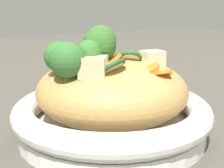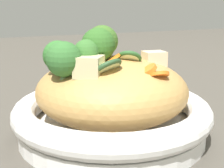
% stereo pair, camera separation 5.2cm
% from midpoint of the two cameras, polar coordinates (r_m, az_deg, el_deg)
% --- Properties ---
extents(ground_plane, '(3.00, 3.00, 0.00)m').
position_cam_midpoint_polar(ground_plane, '(0.55, 2.75, -8.77)').
color(ground_plane, '#4A453D').
extents(serving_bowl, '(0.31, 0.31, 0.06)m').
position_cam_midpoint_polar(serving_bowl, '(0.54, 2.79, -5.70)').
color(serving_bowl, white).
rests_on(serving_bowl, ground_plane).
extents(noodle_heap, '(0.23, 0.23, 0.10)m').
position_cam_midpoint_polar(noodle_heap, '(0.52, 2.86, -1.12)').
color(noodle_heap, tan).
rests_on(noodle_heap, serving_bowl).
extents(broccoli_florets, '(0.17, 0.15, 0.07)m').
position_cam_midpoint_polar(broccoli_florets, '(0.50, -1.86, 5.61)').
color(broccoli_florets, '#94AB69').
rests_on(broccoli_florets, serving_bowl).
extents(carrot_coins, '(0.21, 0.13, 0.04)m').
position_cam_midpoint_polar(carrot_coins, '(0.52, 1.35, 3.26)').
color(carrot_coins, orange).
rests_on(carrot_coins, serving_bowl).
extents(zucchini_slices, '(0.09, 0.10, 0.04)m').
position_cam_midpoint_polar(zucchini_slices, '(0.47, 3.70, 3.29)').
color(zucchini_slices, beige).
rests_on(zucchini_slices, serving_bowl).
extents(chicken_chunks, '(0.07, 0.16, 0.03)m').
position_cam_midpoint_polar(chicken_chunks, '(0.48, 3.66, 3.43)').
color(chicken_chunks, beige).
rests_on(chicken_chunks, serving_bowl).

